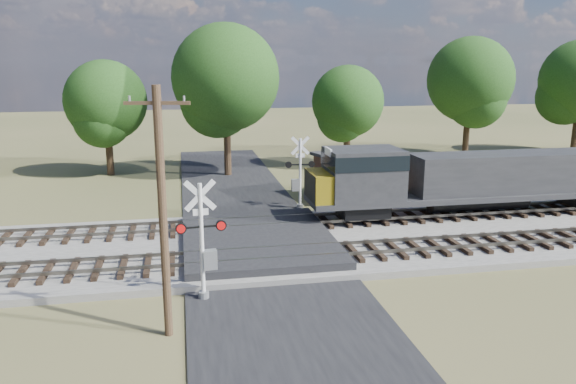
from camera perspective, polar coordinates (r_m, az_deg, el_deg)
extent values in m
plane|color=#444A27|center=(26.59, -2.93, -5.98)|extent=(160.00, 160.00, 0.00)
cube|color=gray|center=(29.95, 16.28, -3.99)|extent=(140.00, 10.00, 0.30)
cube|color=black|center=(26.58, -2.93, -5.90)|extent=(7.00, 60.00, 0.08)
cube|color=#262628|center=(26.96, -3.09, -5.00)|extent=(7.00, 9.00, 0.62)
cube|color=black|center=(24.95, 2.28, -6.34)|extent=(44.00, 2.60, 0.18)
cube|color=#58544B|center=(27.16, 19.39, -5.09)|extent=(140.00, 0.08, 0.15)
cube|color=#58544B|center=(28.34, 17.95, -4.23)|extent=(140.00, 0.08, 0.15)
cube|color=black|center=(29.60, 0.10, -3.16)|extent=(44.00, 2.60, 0.18)
cube|color=#58544B|center=(31.37, 14.87, -2.35)|extent=(140.00, 0.08, 0.15)
cube|color=#58544B|center=(32.62, 13.79, -1.70)|extent=(140.00, 0.08, 0.15)
cylinder|color=silver|center=(20.82, -8.75, -5.14)|extent=(0.16, 0.16, 4.47)
cylinder|color=gray|center=(21.56, -8.56, -10.36)|extent=(0.40, 0.40, 0.34)
cube|color=silver|center=(20.33, -8.93, -0.35)|extent=(1.17, 0.14, 1.17)
cube|color=silver|center=(20.33, -8.93, -0.35)|extent=(1.17, 0.14, 1.17)
cube|color=silver|center=(20.48, -8.86, -2.02)|extent=(0.56, 0.08, 0.25)
cube|color=black|center=(20.64, -8.81, -3.52)|extent=(1.79, 0.22, 0.07)
cylinder|color=red|center=(20.57, -10.82, -3.65)|extent=(0.41, 0.15, 0.40)
cylinder|color=red|center=(20.73, -6.82, -3.38)|extent=(0.41, 0.15, 0.40)
cube|color=gray|center=(21.07, -7.93, -6.81)|extent=(0.53, 0.38, 0.73)
cylinder|color=silver|center=(33.31, 1.24, 1.81)|extent=(0.15, 0.15, 4.30)
cylinder|color=gray|center=(33.76, 1.22, -1.50)|extent=(0.39, 0.39, 0.32)
cube|color=silver|center=(33.01, 1.25, 4.74)|extent=(1.13, 0.06, 1.13)
cube|color=silver|center=(33.01, 1.25, 4.74)|extent=(1.13, 0.06, 1.13)
cube|color=silver|center=(33.10, 1.25, 3.73)|extent=(0.54, 0.04, 0.24)
cube|color=black|center=(33.20, 1.24, 2.81)|extent=(1.72, 0.09, 0.06)
cylinder|color=red|center=(33.34, 2.42, 2.85)|extent=(0.39, 0.11, 0.39)
cylinder|color=red|center=(33.07, 0.05, 2.78)|extent=(0.39, 0.11, 0.39)
cube|color=gray|center=(33.39, 0.78, 0.71)|extent=(0.49, 0.33, 0.70)
cylinder|color=#3E281C|center=(17.86, -12.60, -2.42)|extent=(0.27, 0.27, 8.04)
cube|color=#3E281C|center=(17.27, -13.18, 8.80)|extent=(1.96, 0.43, 0.11)
cube|color=#4B2A20|center=(36.28, 6.90, 1.43)|extent=(5.00, 5.00, 2.76)
cube|color=#2E2E30|center=(36.01, 6.96, 3.73)|extent=(5.50, 5.50, 0.20)
cylinder|color=black|center=(45.68, -17.72, 4.38)|extent=(0.56, 0.56, 4.42)
sphere|color=#1B3B12|center=(45.31, -18.03, 8.80)|extent=(6.19, 6.19, 6.19)
cylinder|color=black|center=(43.45, -6.19, 5.39)|extent=(0.56, 0.56, 5.76)
sphere|color=#1B3B12|center=(43.07, -6.35, 11.48)|extent=(8.06, 8.06, 8.06)
cylinder|color=black|center=(47.05, 6.00, 5.04)|extent=(0.56, 0.56, 4.21)
sphere|color=#1B3B12|center=(46.69, 6.10, 9.14)|extent=(5.89, 5.89, 5.89)
cylinder|color=black|center=(53.87, 17.69, 6.18)|extent=(0.56, 0.56, 5.43)
sphere|color=#1B3B12|center=(53.56, 18.02, 10.80)|extent=(7.60, 7.60, 7.60)
cylinder|color=black|center=(60.17, 27.19, 5.99)|extent=(0.56, 0.56, 5.36)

